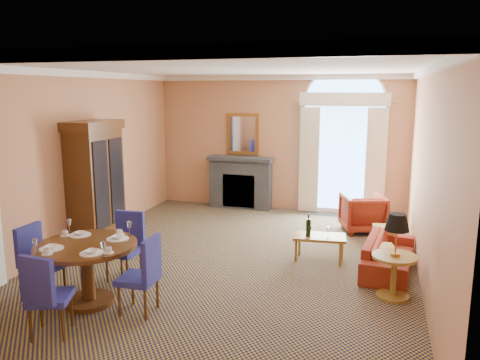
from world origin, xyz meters
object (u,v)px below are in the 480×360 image
(armoire, at_px, (95,185))
(dining_table, at_px, (87,260))
(armchair, at_px, (363,213))
(sofa, at_px, (389,254))
(coffee_table, at_px, (318,237))
(side_table, at_px, (396,247))

(armoire, distance_m, dining_table, 2.72)
(armoire, bearing_deg, armchair, 24.65)
(sofa, bearing_deg, dining_table, 128.41)
(armchair, height_order, coffee_table, coffee_table)
(armoire, relative_size, armchair, 2.74)
(coffee_table, bearing_deg, sofa, -10.57)
(armoire, distance_m, armchair, 5.30)
(dining_table, distance_m, coffee_table, 3.75)
(dining_table, height_order, armchair, dining_table)
(coffee_table, bearing_deg, armchair, 65.90)
(dining_table, relative_size, sofa, 0.76)
(armchair, relative_size, side_table, 0.71)
(armoire, xyz_separation_m, side_table, (5.32, -0.92, -0.37))
(sofa, bearing_deg, armoire, 97.92)
(sofa, height_order, side_table, side_table)
(sofa, distance_m, coffee_table, 1.16)
(sofa, height_order, coffee_table, coffee_table)
(armchair, bearing_deg, coffee_table, 53.48)
(armchair, bearing_deg, sofa, 85.13)
(sofa, distance_m, armchair, 2.12)
(armchair, xyz_separation_m, side_table, (0.54, -3.11, 0.36))
(dining_table, bearing_deg, coffee_table, 42.39)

